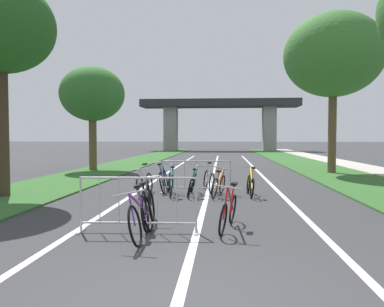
% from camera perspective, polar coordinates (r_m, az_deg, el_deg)
% --- Properties ---
extents(grass_verge_left, '(3.31, 56.07, 0.05)m').
position_cam_1_polar(grass_verge_left, '(27.47, -8.60, -1.23)').
color(grass_verge_left, '#2D5B26').
rests_on(grass_verge_left, ground).
extents(grass_verge_right, '(3.31, 56.07, 0.05)m').
position_cam_1_polar(grass_verge_right, '(27.26, 16.07, -1.33)').
color(grass_verge_right, '#2D5B26').
rests_on(grass_verge_right, ground).
extents(sidewalk_path_right, '(2.14, 56.07, 0.08)m').
position_cam_1_polar(sidewalk_path_right, '(27.92, 21.56, -1.28)').
color(sidewalk_path_right, '#ADA89E').
rests_on(sidewalk_path_right, ground).
extents(lane_stripe_center, '(0.14, 32.44, 0.01)m').
position_cam_1_polar(lane_stripe_center, '(20.04, 3.34, -2.63)').
color(lane_stripe_center, silver).
rests_on(lane_stripe_center, ground).
extents(lane_stripe_right_lane, '(0.14, 32.44, 0.01)m').
position_cam_1_polar(lane_stripe_right_lane, '(20.11, 9.92, -2.65)').
color(lane_stripe_right_lane, silver).
rests_on(lane_stripe_right_lane, ground).
extents(lane_stripe_left_lane, '(0.14, 32.44, 0.01)m').
position_cam_1_polar(lane_stripe_left_lane, '(20.22, -3.21, -2.59)').
color(lane_stripe_left_lane, silver).
rests_on(lane_stripe_left_lane, ground).
extents(overpass_bridge, '(20.73, 4.07, 6.75)m').
position_cam_1_polar(overpass_bridge, '(50.18, 4.20, 6.19)').
color(overpass_bridge, '#2D2D30').
rests_on(overpass_bridge, ground).
extents(tree_left_pine_near, '(3.43, 3.43, 5.57)m').
position_cam_1_polar(tree_left_pine_near, '(20.99, -14.91, 8.66)').
color(tree_left_pine_near, brown).
rests_on(tree_left_pine_near, ground).
extents(tree_right_cypress_far, '(4.79, 4.79, 7.83)m').
position_cam_1_polar(tree_right_cypress_far, '(20.10, 20.69, 13.76)').
color(tree_right_cypress_far, brown).
rests_on(tree_right_cypress_far, ground).
extents(crowd_barrier_nearest, '(2.26, 0.55, 1.05)m').
position_cam_1_polar(crowd_barrier_nearest, '(7.16, -8.18, -7.76)').
color(crowd_barrier_nearest, '#ADADB2').
rests_on(crowd_barrier_nearest, ground).
extents(crowd_barrier_second, '(2.25, 0.49, 1.05)m').
position_cam_1_polar(crowd_barrier_second, '(11.94, 0.60, -3.62)').
color(crowd_barrier_second, '#ADADB2').
rests_on(crowd_barrier_second, ground).
extents(bicycle_white_0, '(0.66, 1.67, 0.96)m').
position_cam_1_polar(bicycle_white_0, '(12.46, 2.56, -4.05)').
color(bicycle_white_0, black).
rests_on(bicycle_white_0, ground).
extents(bicycle_green_1, '(0.55, 1.71, 0.96)m').
position_cam_1_polar(bicycle_green_1, '(11.57, 0.05, -4.58)').
color(bicycle_green_1, black).
rests_on(bicycle_green_1, ground).
extents(bicycle_purple_2, '(0.52, 1.72, 0.94)m').
position_cam_1_polar(bicycle_purple_2, '(6.74, -7.72, -9.55)').
color(bicycle_purple_2, black).
rests_on(bicycle_purple_2, ground).
extents(bicycle_orange_3, '(0.67, 1.58, 0.85)m').
position_cam_1_polar(bicycle_orange_3, '(11.42, 4.09, -4.77)').
color(bicycle_orange_3, black).
rests_on(bicycle_orange_3, ground).
extents(bicycle_teal_4, '(0.52, 1.77, 0.98)m').
position_cam_1_polar(bicycle_teal_4, '(11.62, -3.31, -4.43)').
color(bicycle_teal_4, black).
rests_on(bicycle_teal_4, ground).
extents(bicycle_red_5, '(0.51, 1.66, 0.93)m').
position_cam_1_polar(bicycle_red_5, '(7.38, 5.58, -8.73)').
color(bicycle_red_5, black).
rests_on(bicycle_red_5, ground).
extents(bicycle_black_6, '(0.54, 1.64, 0.99)m').
position_cam_1_polar(bicycle_black_6, '(7.63, -6.70, -8.21)').
color(bicycle_black_6, black).
rests_on(bicycle_black_6, ground).
extents(bicycle_yellow_7, '(0.50, 1.60, 0.91)m').
position_cam_1_polar(bicycle_yellow_7, '(11.60, 8.88, -4.71)').
color(bicycle_yellow_7, black).
rests_on(bicycle_yellow_7, ground).
extents(bicycle_blue_8, '(0.51, 1.66, 1.02)m').
position_cam_1_polar(bicycle_blue_8, '(12.48, -4.36, -3.97)').
color(bicycle_blue_8, black).
rests_on(bicycle_blue_8, ground).
extents(bicycle_silver_9, '(0.54, 1.62, 0.97)m').
position_cam_1_polar(bicycle_silver_9, '(11.79, -7.20, -4.49)').
color(bicycle_silver_9, black).
rests_on(bicycle_silver_9, ground).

